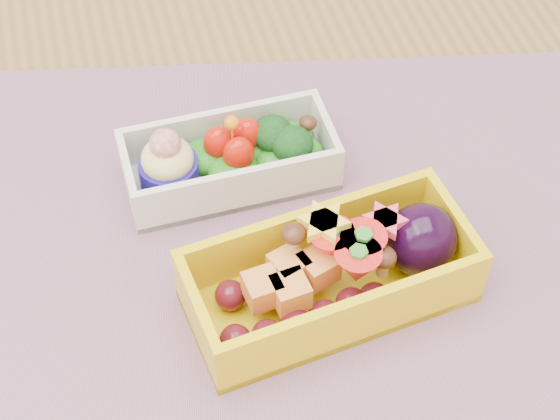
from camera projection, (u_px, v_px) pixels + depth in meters
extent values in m
cube|color=brown|center=(265.00, 314.00, 0.62)|extent=(1.20, 0.80, 0.04)
cube|color=gray|center=(271.00, 254.00, 0.62)|extent=(0.56, 0.47, 0.00)
cube|color=silver|center=(230.00, 160.00, 0.65)|extent=(0.15, 0.07, 0.04)
ellipsoid|color=green|center=(230.00, 165.00, 0.65)|extent=(0.14, 0.06, 0.02)
cylinder|color=#1F138F|center=(170.00, 175.00, 0.64)|extent=(0.04, 0.04, 0.03)
sphere|color=red|center=(165.00, 144.00, 0.62)|extent=(0.02, 0.02, 0.02)
ellipsoid|color=red|center=(219.00, 143.00, 0.64)|extent=(0.02, 0.02, 0.03)
ellipsoid|color=red|center=(239.00, 154.00, 0.64)|extent=(0.02, 0.02, 0.03)
ellipsoid|color=red|center=(247.00, 135.00, 0.65)|extent=(0.02, 0.02, 0.03)
sphere|color=orange|center=(232.00, 123.00, 0.62)|extent=(0.01, 0.01, 0.01)
ellipsoid|color=black|center=(273.00, 134.00, 0.65)|extent=(0.03, 0.03, 0.02)
ellipsoid|color=black|center=(292.00, 144.00, 0.64)|extent=(0.03, 0.03, 0.02)
ellipsoid|color=#3F2111|center=(308.00, 123.00, 0.65)|extent=(0.01, 0.01, 0.01)
cube|color=yellow|center=(330.00, 276.00, 0.58)|extent=(0.19, 0.10, 0.05)
ellipsoid|color=#4E0E18|center=(278.00, 308.00, 0.57)|extent=(0.10, 0.06, 0.02)
cube|color=orange|center=(289.00, 278.00, 0.57)|extent=(0.05, 0.04, 0.02)
cone|color=red|center=(330.00, 246.00, 0.57)|extent=(0.03, 0.03, 0.03)
cone|color=red|center=(362.00, 250.00, 0.57)|extent=(0.03, 0.03, 0.03)
cone|color=red|center=(357.00, 267.00, 0.56)|extent=(0.03, 0.03, 0.03)
cylinder|color=yellow|center=(324.00, 223.00, 0.57)|extent=(0.03, 0.03, 0.01)
cylinder|color=#E53F5B|center=(385.00, 221.00, 0.57)|extent=(0.03, 0.03, 0.01)
ellipsoid|color=#3F2111|center=(293.00, 250.00, 0.58)|extent=(0.02, 0.02, 0.01)
ellipsoid|color=#3F2111|center=(383.00, 266.00, 0.57)|extent=(0.02, 0.02, 0.01)
ellipsoid|color=black|center=(421.00, 240.00, 0.59)|extent=(0.05, 0.05, 0.05)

